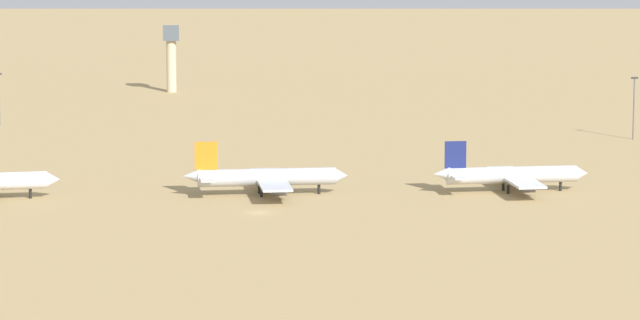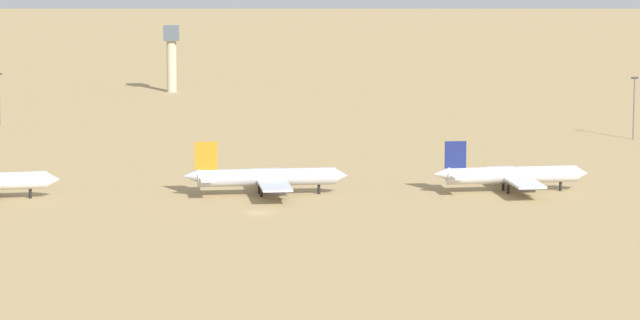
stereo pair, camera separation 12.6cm
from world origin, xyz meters
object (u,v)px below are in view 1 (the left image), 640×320
at_px(parked_jet_orange_2, 265,177).
at_px(light_pole_west, 634,104).
at_px(parked_jet_navy_3, 510,175).
at_px(control_tower, 171,52).

height_order(parked_jet_orange_2, light_pole_west, light_pole_west).
relative_size(parked_jet_orange_2, parked_jet_navy_3, 1.03).
bearing_deg(light_pole_west, parked_jet_navy_3, -121.93).
relative_size(parked_jet_navy_3, light_pole_west, 2.07).
relative_size(control_tower, light_pole_west, 1.32).
xyz_separation_m(parked_jet_orange_2, control_tower, (-18.50, 201.78, 9.30)).
xyz_separation_m(parked_jet_navy_3, light_pole_west, (48.58, 77.94, 5.74)).
bearing_deg(light_pole_west, parked_jet_orange_2, -142.65).
bearing_deg(parked_jet_orange_2, light_pole_west, 35.35).
distance_m(parked_jet_orange_2, light_pole_west, 126.96).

